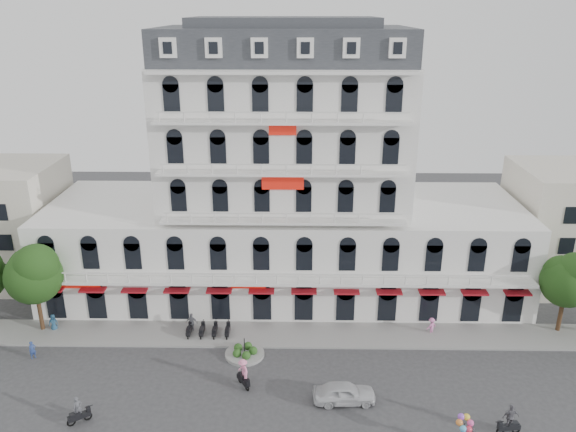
{
  "coord_description": "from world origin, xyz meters",
  "views": [
    {
      "loc": [
        1.12,
        -32.72,
        26.55
      ],
      "look_at": [
        0.46,
        10.0,
        10.64
      ],
      "focal_mm": 35.0,
      "sensor_mm": 36.0,
      "label": 1
    }
  ],
  "objects_px": {
    "parked_car": "(344,393)",
    "rider_center": "(243,372)",
    "rider_west": "(78,412)",
    "rider_northeast": "(510,419)"
  },
  "relations": [
    {
      "from": "rider_west",
      "to": "rider_center",
      "type": "distance_m",
      "value": 11.55
    },
    {
      "from": "rider_center",
      "to": "rider_west",
      "type": "bearing_deg",
      "value": -102.37
    },
    {
      "from": "rider_northeast",
      "to": "rider_west",
      "type": "bearing_deg",
      "value": -8.58
    },
    {
      "from": "parked_car",
      "to": "rider_center",
      "type": "height_order",
      "value": "rider_center"
    },
    {
      "from": "rider_west",
      "to": "rider_northeast",
      "type": "distance_m",
      "value": 28.8
    },
    {
      "from": "rider_west",
      "to": "rider_center",
      "type": "xyz_separation_m",
      "value": [
        10.8,
        4.08,
        0.33
      ]
    },
    {
      "from": "parked_car",
      "to": "rider_west",
      "type": "xyz_separation_m",
      "value": [
        -18.16,
        -2.48,
        0.17
      ]
    },
    {
      "from": "parked_car",
      "to": "rider_northeast",
      "type": "height_order",
      "value": "rider_northeast"
    },
    {
      "from": "rider_west",
      "to": "rider_northeast",
      "type": "xyz_separation_m",
      "value": [
        28.79,
        -0.61,
        0.26
      ]
    },
    {
      "from": "rider_northeast",
      "to": "rider_center",
      "type": "height_order",
      "value": "rider_center"
    }
  ]
}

